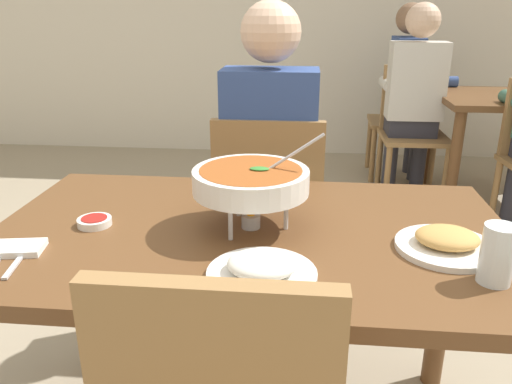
% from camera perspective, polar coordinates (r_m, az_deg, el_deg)
% --- Properties ---
extents(dining_table_main, '(1.36, 0.81, 0.74)m').
position_cam_1_polar(dining_table_main, '(1.38, -0.62, -8.26)').
color(dining_table_main, brown).
rests_on(dining_table_main, ground_plane).
extents(chair_diner_main, '(0.44, 0.44, 0.90)m').
position_cam_1_polar(chair_diner_main, '(2.06, 1.49, -1.99)').
color(chair_diner_main, olive).
rests_on(chair_diner_main, ground_plane).
extents(diner_main, '(0.40, 0.45, 1.31)m').
position_cam_1_polar(diner_main, '(2.01, 1.61, 4.60)').
color(diner_main, '#2D2D38').
rests_on(diner_main, ground_plane).
extents(curry_bowl, '(0.33, 0.30, 0.26)m').
position_cam_1_polar(curry_bowl, '(1.30, -0.48, 1.19)').
color(curry_bowl, silver).
rests_on(curry_bowl, dining_table_main).
extents(rice_plate, '(0.24, 0.24, 0.06)m').
position_cam_1_polar(rice_plate, '(1.10, 0.65, -8.69)').
color(rice_plate, white).
rests_on(rice_plate, dining_table_main).
extents(appetizer_plate, '(0.24, 0.24, 0.06)m').
position_cam_1_polar(appetizer_plate, '(1.30, 20.64, -5.32)').
color(appetizer_plate, white).
rests_on(appetizer_plate, dining_table_main).
extents(sauce_dish, '(0.09, 0.09, 0.02)m').
position_cam_1_polar(sauce_dish, '(1.42, -17.70, -3.16)').
color(sauce_dish, white).
rests_on(sauce_dish, dining_table_main).
extents(napkin_folded, '(0.13, 0.10, 0.02)m').
position_cam_1_polar(napkin_folded, '(1.34, -25.26, -5.75)').
color(napkin_folded, white).
rests_on(napkin_folded, dining_table_main).
extents(spoon_utensil, '(0.04, 0.17, 0.01)m').
position_cam_1_polar(spoon_utensil, '(1.29, -25.16, -6.96)').
color(spoon_utensil, silver).
rests_on(spoon_utensil, dining_table_main).
extents(drink_glass, '(0.07, 0.07, 0.13)m').
position_cam_1_polar(drink_glass, '(1.18, 25.47, -6.66)').
color(drink_glass, silver).
rests_on(drink_glass, dining_table_main).
extents(chair_bg_left, '(0.44, 0.44, 0.90)m').
position_cam_1_polar(chair_bg_left, '(3.74, 17.18, 7.33)').
color(chair_bg_left, olive).
rests_on(chair_bg_left, ground_plane).
extents(chair_bg_right, '(0.45, 0.45, 0.90)m').
position_cam_1_polar(chair_bg_right, '(4.13, 17.07, 8.52)').
color(chair_bg_right, olive).
rests_on(chair_bg_right, ground_plane).
extents(patron_bg_left, '(0.40, 0.45, 1.31)m').
position_cam_1_polar(patron_bg_left, '(3.63, 17.36, 10.76)').
color(patron_bg_left, '#2D2D38').
rests_on(patron_bg_left, ground_plane).
extents(patron_bg_right, '(0.45, 0.40, 1.31)m').
position_cam_1_polar(patron_bg_right, '(4.09, 16.93, 11.80)').
color(patron_bg_right, '#2D2D38').
rests_on(patron_bg_right, ground_plane).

